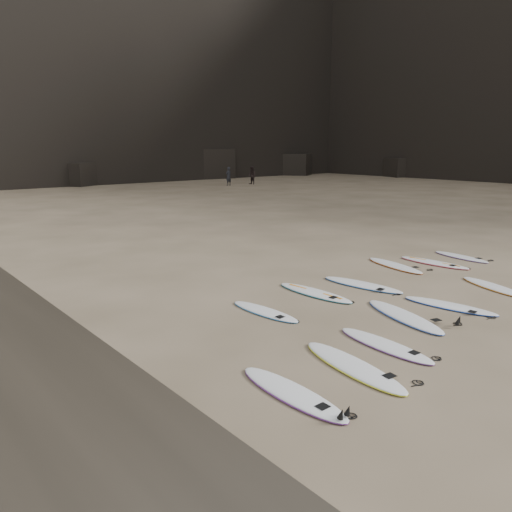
% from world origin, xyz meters
% --- Properties ---
extents(ground, '(240.00, 240.00, 0.00)m').
position_xyz_m(ground, '(0.00, 0.00, 0.00)').
color(ground, '#897559').
rests_on(ground, ground).
extents(surfboard_0, '(1.04, 2.74, 0.10)m').
position_xyz_m(surfboard_0, '(-3.91, -0.90, 0.05)').
color(surfboard_0, white).
rests_on(surfboard_0, ground).
extents(surfboard_1, '(0.73, 2.42, 0.09)m').
position_xyz_m(surfboard_1, '(-2.59, -0.66, 0.04)').
color(surfboard_1, white).
rests_on(surfboard_1, ground).
extents(surfboard_2, '(1.44, 2.78, 0.10)m').
position_xyz_m(surfboard_2, '(-0.74, 0.12, 0.05)').
color(surfboard_2, white).
rests_on(surfboard_2, ground).
extents(surfboard_3, '(0.98, 2.49, 0.09)m').
position_xyz_m(surfboard_3, '(0.87, -0.17, 0.04)').
color(surfboard_3, white).
rests_on(surfboard_3, ground).
extents(surfboard_4, '(1.36, 2.45, 0.09)m').
position_xyz_m(surfboard_4, '(3.51, -0.09, 0.04)').
color(surfboard_4, white).
rests_on(surfboard_4, ground).
extents(surfboard_5, '(0.68, 2.25, 0.08)m').
position_xyz_m(surfboard_5, '(-3.11, 2.58, 0.04)').
color(surfboard_5, white).
rests_on(surfboard_5, ground).
extents(surfboard_6, '(0.73, 2.63, 0.09)m').
position_xyz_m(surfboard_6, '(-0.98, 2.89, 0.05)').
color(surfboard_6, white).
rests_on(surfboard_6, ground).
extents(surfboard_7, '(0.97, 2.70, 0.09)m').
position_xyz_m(surfboard_7, '(0.72, 2.55, 0.05)').
color(surfboard_7, white).
rests_on(surfboard_7, ground).
extents(surfboard_8, '(1.22, 2.68, 0.09)m').
position_xyz_m(surfboard_8, '(3.53, 3.37, 0.05)').
color(surfboard_8, white).
rests_on(surfboard_8, ground).
extents(surfboard_9, '(0.71, 2.62, 0.09)m').
position_xyz_m(surfboard_9, '(4.95, 2.73, 0.05)').
color(surfboard_9, white).
rests_on(surfboard_9, ground).
extents(surfboard_10, '(0.92, 2.36, 0.08)m').
position_xyz_m(surfboard_10, '(6.60, 2.60, 0.04)').
color(surfboard_10, white).
rests_on(surfboard_10, ground).
extents(surfboard_11, '(0.63, 2.48, 0.09)m').
position_xyz_m(surfboard_11, '(-5.51, -0.90, 0.04)').
color(surfboard_11, white).
rests_on(surfboard_11, ground).
extents(person_a, '(0.74, 0.55, 1.88)m').
position_xyz_m(person_a, '(20.07, 35.12, 0.94)').
color(person_a, black).
rests_on(person_a, ground).
extents(person_b, '(0.73, 0.93, 1.90)m').
position_xyz_m(person_b, '(22.83, 34.66, 0.95)').
color(person_b, black).
rests_on(person_b, ground).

